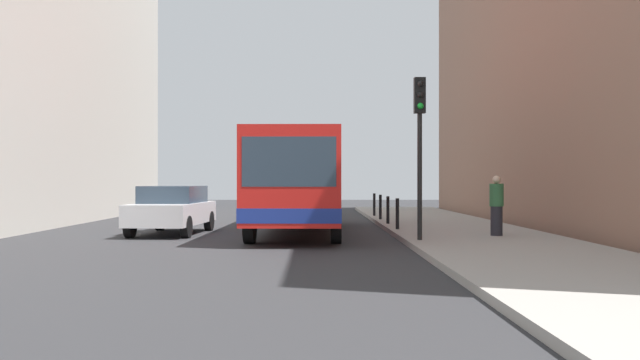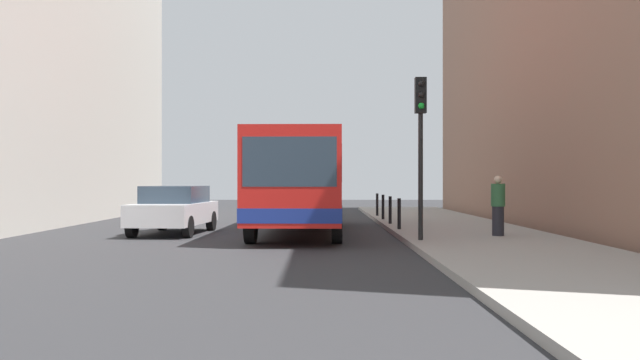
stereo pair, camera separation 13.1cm
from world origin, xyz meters
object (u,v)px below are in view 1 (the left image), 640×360
car_beside_bus (173,209)px  bollard_far (380,207)px  bollard_farthest (374,204)px  traffic_light (420,127)px  pedestrian_near_signal (497,206)px  bollard_mid (388,210)px  bus (300,178)px  bollard_near (397,214)px

car_beside_bus → bollard_far: bearing=-137.7°
car_beside_bus → bollard_farthest: car_beside_bus is taller
bollard_far → bollard_farthest: bearing=90.0°
bollard_farthest → traffic_light: bearing=-89.5°
pedestrian_near_signal → bollard_mid: bearing=-135.8°
bus → car_beside_bus: bearing=10.9°
traffic_light → pedestrian_near_signal: (2.29, 1.35, -2.04)m
traffic_light → bollard_far: bearing=90.6°
traffic_light → bollard_near: traffic_light is taller
bollard_far → pedestrian_near_signal: bearing=-73.6°
bollard_near → bollard_mid: 2.78m
traffic_light → bollard_far: size_ratio=4.32×
bollard_near → bollard_mid: size_ratio=1.00×
bollard_mid → bollard_far: 2.78m
bus → bollard_near: bearing=168.2°
car_beside_bus → bollard_mid: 7.45m
traffic_light → pedestrian_near_signal: size_ratio=2.51×
bollard_mid → pedestrian_near_signal: 5.89m
bollard_mid → bollard_far: size_ratio=1.00×
bollard_farthest → pedestrian_near_signal: 11.20m
bollard_near → bollard_far: size_ratio=1.00×
traffic_light → bollard_near: size_ratio=4.32×
car_beside_bus → bollard_far: size_ratio=4.75×
bollard_mid → car_beside_bus: bearing=-158.7°
bollard_near → bollard_farthest: size_ratio=1.00×
bollard_near → bollard_far: 5.57m
bollard_mid → pedestrian_near_signal: size_ratio=0.58×
bus → bollard_mid: bus is taller
pedestrian_near_signal → bollard_farthest: bearing=-147.4°
car_beside_bus → pedestrian_near_signal: pedestrian_near_signal is taller
car_beside_bus → bollard_mid: car_beside_bus is taller
bollard_mid → pedestrian_near_signal: bearing=-66.0°
car_beside_bus → traffic_light: 8.40m
car_beside_bus → bollard_farthest: (6.94, 8.28, -0.16)m
car_beside_bus → bollard_far: (6.94, 5.49, -0.16)m
car_beside_bus → traffic_light: bearing=154.3°
bus → bollard_far: 5.81m
pedestrian_near_signal → bus: bearing=-101.2°
bollard_farthest → pedestrian_near_signal: pedestrian_near_signal is taller
bollard_near → pedestrian_near_signal: bearing=-47.2°
bus → bollard_farthest: 8.28m
bollard_farthest → bollard_near: bearing=-90.0°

